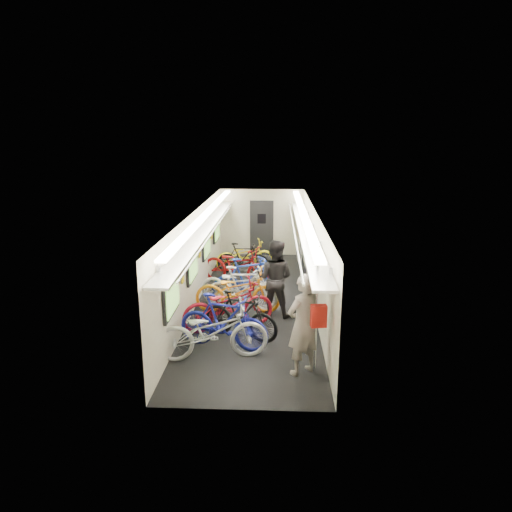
# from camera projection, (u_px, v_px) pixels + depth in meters

# --- Properties ---
(train_car_shell) EXTENTS (10.00, 10.00, 10.00)m
(train_car_shell) POSITION_uv_depth(u_px,v_px,m) (243.00, 234.00, 12.30)
(train_car_shell) COLOR black
(train_car_shell) RESTS_ON ground
(bicycle_0) EXTENTS (2.25, 1.14, 1.13)m
(bicycle_0) POSITION_uv_depth(u_px,v_px,m) (212.00, 332.00, 8.70)
(bicycle_0) COLOR #B6B6BB
(bicycle_0) RESTS_ON ground
(bicycle_1) EXTENTS (1.98, 1.05, 1.15)m
(bicycle_1) POSITION_uv_depth(u_px,v_px,m) (223.00, 322.00, 9.15)
(bicycle_1) COLOR navy
(bicycle_1) RESTS_ON ground
(bicycle_2) EXTENTS (2.21, 1.49, 1.10)m
(bicycle_2) POSITION_uv_depth(u_px,v_px,m) (228.00, 306.00, 10.10)
(bicycle_2) COLOR maroon
(bicycle_2) RESTS_ON ground
(bicycle_3) EXTENTS (1.79, 1.13, 1.04)m
(bicycle_3) POSITION_uv_depth(u_px,v_px,m) (240.00, 316.00, 9.61)
(bicycle_3) COLOR black
(bicycle_3) RESTS_ON ground
(bicycle_4) EXTENTS (2.09, 0.74, 1.10)m
(bicycle_4) POSITION_uv_depth(u_px,v_px,m) (238.00, 291.00, 11.08)
(bicycle_4) COLOR orange
(bicycle_4) RESTS_ON ground
(bicycle_5) EXTENTS (1.90, 0.65, 1.12)m
(bicycle_5) POSITION_uv_depth(u_px,v_px,m) (243.00, 288.00, 11.25)
(bicycle_5) COLOR silver
(bicycle_5) RESTS_ON ground
(bicycle_6) EXTENTS (2.22, 1.38, 1.10)m
(bicycle_6) POSITION_uv_depth(u_px,v_px,m) (239.00, 286.00, 11.43)
(bicycle_6) COLOR silver
(bicycle_6) RESTS_ON ground
(bicycle_7) EXTENTS (2.01, 1.28, 1.17)m
(bicycle_7) POSITION_uv_depth(u_px,v_px,m) (247.00, 279.00, 11.92)
(bicycle_7) COLOR navy
(bicycle_7) RESTS_ON ground
(bicycle_8) EXTENTS (2.30, 1.57, 1.14)m
(bicycle_8) POSITION_uv_depth(u_px,v_px,m) (236.00, 266.00, 13.21)
(bicycle_8) COLOR maroon
(bicycle_8) RESTS_ON ground
(bicycle_9) EXTENTS (1.62, 0.46, 0.97)m
(bicycle_9) POSITION_uv_depth(u_px,v_px,m) (243.00, 258.00, 14.40)
(bicycle_9) COLOR black
(bicycle_9) RESTS_ON ground
(bicycle_10) EXTENTS (1.99, 1.15, 0.99)m
(bicycle_10) POSITION_uv_depth(u_px,v_px,m) (245.00, 255.00, 14.68)
(bicycle_10) COLOR yellow
(bicycle_10) RESTS_ON ground
(passenger_near) EXTENTS (0.82, 0.77, 1.88)m
(passenger_near) POSITION_uv_depth(u_px,v_px,m) (303.00, 325.00, 8.07)
(passenger_near) COLOR gray
(passenger_near) RESTS_ON ground
(passenger_mid) EXTENTS (1.05, 0.92, 1.85)m
(passenger_mid) POSITION_uv_depth(u_px,v_px,m) (275.00, 278.00, 10.82)
(passenger_mid) COLOR black
(passenger_mid) RESTS_ON ground
(backpack) EXTENTS (0.27, 0.17, 0.38)m
(backpack) POSITION_uv_depth(u_px,v_px,m) (319.00, 316.00, 7.57)
(backpack) COLOR #A51610
(backpack) RESTS_ON passenger_near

